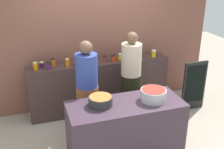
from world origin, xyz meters
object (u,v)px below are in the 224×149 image
(preserve_jar_4, at_px, (67,63))
(preserve_jar_3, at_px, (53,62))
(preserve_jar_11, at_px, (128,56))
(preserve_jar_1, at_px, (42,65))
(preserve_jar_12, at_px, (133,54))
(cooking_pot_left, at_px, (101,101))
(preserve_jar_10, at_px, (120,57))
(preserve_jar_2, at_px, (48,66))
(preserve_jar_5, at_px, (77,62))
(chalkboard_sign, at_px, (194,86))
(preserve_jar_13, at_px, (154,53))
(preserve_jar_7, at_px, (93,59))
(cook_in_cap, at_px, (131,83))
(cooking_pot_center, at_px, (153,95))
(preserve_jar_8, at_px, (105,59))
(preserve_jar_9, at_px, (113,58))
(preserve_jar_0, at_px, (35,66))
(cook_with_tongs, at_px, (87,94))
(preserve_jar_6, at_px, (86,61))

(preserve_jar_4, bearing_deg, preserve_jar_3, 156.08)
(preserve_jar_11, bearing_deg, preserve_jar_1, 179.08)
(preserve_jar_12, bearing_deg, cooking_pot_left, -127.12)
(preserve_jar_1, height_order, preserve_jar_10, preserve_jar_10)
(preserve_jar_2, bearing_deg, preserve_jar_5, 1.53)
(chalkboard_sign, bearing_deg, preserve_jar_1, 168.23)
(preserve_jar_13, xyz_separation_m, chalkboard_sign, (0.66, -0.52, -0.57))
(preserve_jar_7, bearing_deg, cook_in_cap, -46.75)
(preserve_jar_1, bearing_deg, preserve_jar_13, -1.85)
(preserve_jar_7, bearing_deg, preserve_jar_12, 1.29)
(preserve_jar_5, xyz_separation_m, cooking_pot_center, (0.86, -1.37, -0.14))
(preserve_jar_1, bearing_deg, cook_in_cap, -21.79)
(preserve_jar_12, relative_size, cooking_pot_center, 0.37)
(preserve_jar_8, bearing_deg, preserve_jar_7, 164.76)
(preserve_jar_7, bearing_deg, preserve_jar_9, -10.85)
(preserve_jar_0, relative_size, preserve_jar_11, 1.12)
(preserve_jar_12, xyz_separation_m, preserve_jar_13, (0.42, -0.08, -0.00))
(preserve_jar_3, xyz_separation_m, cook_with_tongs, (0.43, -0.79, -0.33))
(preserve_jar_2, distance_m, cooking_pot_center, 1.93)
(preserve_jar_8, distance_m, cook_with_tongs, 0.92)
(preserve_jar_5, bearing_deg, preserve_jar_7, 15.08)
(preserve_jar_8, height_order, chalkboard_sign, preserve_jar_8)
(preserve_jar_3, distance_m, preserve_jar_4, 0.26)
(cook_with_tongs, bearing_deg, preserve_jar_12, 35.04)
(preserve_jar_3, height_order, cook_in_cap, cook_in_cap)
(preserve_jar_8, distance_m, chalkboard_sign, 1.83)
(preserve_jar_10, bearing_deg, preserve_jar_13, -3.58)
(cooking_pot_center, bearing_deg, preserve_jar_10, 90.31)
(preserve_jar_13, xyz_separation_m, cooking_pot_left, (-1.46, -1.30, -0.15))
(preserve_jar_5, bearing_deg, preserve_jar_10, 4.59)
(preserve_jar_9, bearing_deg, preserve_jar_13, 1.03)
(preserve_jar_12, bearing_deg, preserve_jar_13, -10.40)
(preserve_jar_11, bearing_deg, preserve_jar_9, -169.59)
(cooking_pot_left, relative_size, cooking_pot_center, 0.90)
(cook_with_tongs, distance_m, cook_in_cap, 0.85)
(preserve_jar_4, relative_size, chalkboard_sign, 0.15)
(preserve_jar_7, height_order, cook_in_cap, cook_in_cap)
(preserve_jar_2, relative_size, preserve_jar_6, 1.04)
(preserve_jar_3, relative_size, preserve_jar_11, 1.11)
(preserve_jar_7, bearing_deg, chalkboard_sign, -16.97)
(preserve_jar_1, distance_m, preserve_jar_11, 1.63)
(cooking_pot_left, height_order, cooking_pot_center, cooking_pot_center)
(preserve_jar_9, bearing_deg, preserve_jar_10, 20.21)
(preserve_jar_8, xyz_separation_m, cook_in_cap, (0.33, -0.52, -0.31))
(preserve_jar_1, xyz_separation_m, preserve_jar_11, (1.63, -0.03, 0.01))
(preserve_jar_1, relative_size, preserve_jar_2, 0.87)
(preserve_jar_11, distance_m, cooking_pot_left, 1.64)
(preserve_jar_4, relative_size, preserve_jar_12, 1.04)
(preserve_jar_3, bearing_deg, preserve_jar_12, -0.61)
(preserve_jar_3, height_order, preserve_jar_6, preserve_jar_3)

